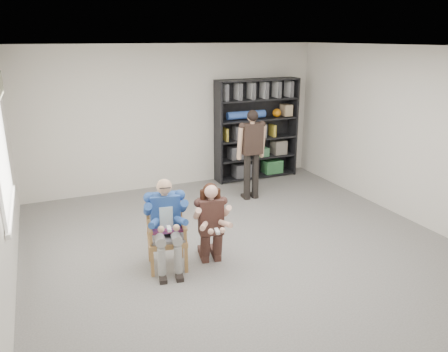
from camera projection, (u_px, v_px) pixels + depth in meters
name	position (u px, v px, depth m)	size (l,w,h in m)	color
room_shell	(257.00, 161.00, 5.58)	(6.00, 7.00, 2.80)	white
floor	(255.00, 259.00, 6.00)	(6.00, 7.00, 0.01)	#65625E
window_left	(2.00, 148.00, 5.27)	(0.16, 2.00, 1.75)	white
armchair	(167.00, 234.00, 5.67)	(0.55, 0.53, 0.94)	#AB7D3F
seated_man	(166.00, 224.00, 5.63)	(0.53, 0.73, 1.22)	navy
kneeling_woman	(211.00, 224.00, 5.75)	(0.47, 0.75, 1.12)	#3A211D
bookshelf	(257.00, 130.00, 9.19)	(1.80, 0.38, 2.10)	black
standing_man	(252.00, 155.00, 8.00)	(0.52, 0.29, 1.68)	black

